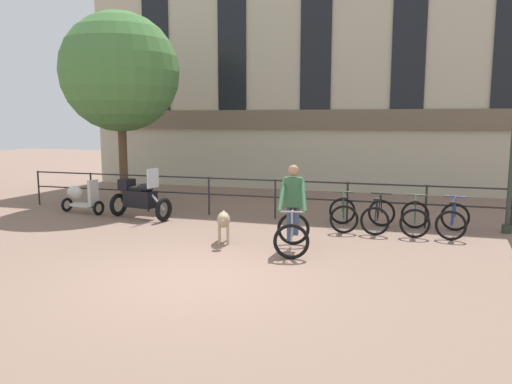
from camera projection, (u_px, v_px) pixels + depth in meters
The scene contains 12 objects.
ground_plane at pixel (194, 278), 8.23m from camera, with size 60.00×60.00×0.00m, color #846656.
canal_railing at pixel (275, 192), 13.05m from camera, with size 15.05×0.05×1.05m.
building_facade at pixel (318, 46), 17.88m from camera, with size 18.00×0.72×10.44m.
cyclist_with_bike at pixel (293, 212), 9.91m from camera, with size 0.89×1.28×1.70m.
dog at pixel (223, 221), 10.52m from camera, with size 0.46×0.93×0.68m.
parked_motorcycle at pixel (140, 198), 13.12m from camera, with size 1.75×0.93×1.35m.
parked_bicycle_near_lamp at pixel (343, 214), 11.93m from camera, with size 0.83×1.20×0.86m.
parked_bicycle_mid_left at pixel (378, 216), 11.69m from camera, with size 0.75×1.16×0.86m.
parked_bicycle_mid_right at pixel (415, 218), 11.45m from camera, with size 0.67×1.12×0.86m.
parked_bicycle_far_end at pixel (453, 220), 11.22m from camera, with size 0.83×1.20×0.86m.
parked_scooter at pixel (81, 197), 13.87m from camera, with size 1.33×0.61×0.96m.
tree_canalside_left at pixel (120, 73), 15.28m from camera, with size 3.63×3.63×5.85m.
Camera 1 is at (3.32, -7.28, 2.59)m, focal length 35.00 mm.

